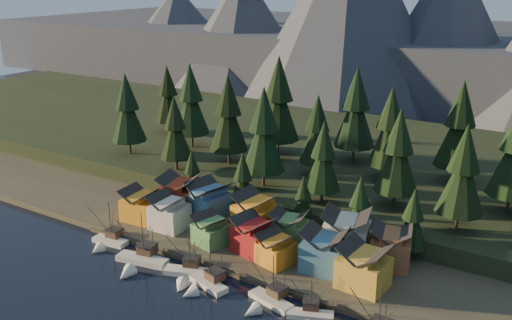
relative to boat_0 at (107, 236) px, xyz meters
The scene contains 43 objects.
ground 32.99m from the boat_0, 20.41° to the right, with size 500.00×500.00×0.00m, color black.
shore_strip 42.04m from the boat_0, 42.75° to the left, with size 400.00×50.00×1.50m, color #3A372A.
hillside 84.37m from the boat_0, 68.55° to the left, with size 420.00×100.00×6.00m, color black.
dock 31.31m from the boat_0, ahead, with size 80.00×4.00×1.00m, color #4D4337.
mountain_ridge 205.25m from the boat_0, 82.49° to the left, with size 560.00×190.00×90.00m.
boat_0 is the anchor object (origin of this frame).
boat_1 13.21m from the boat_0, 14.31° to the right, with size 12.38×13.13×12.69m.
boat_2 24.91m from the boat_0, ahead, with size 11.24×11.60×11.38m.
boat_3 30.69m from the boat_0, ahead, with size 9.63×10.20×11.50m.
boat_4 44.20m from the boat_0, ahead, with size 10.21×10.69×11.13m.
boat_5 53.31m from the boat_0, ahead, with size 9.13×9.57×10.28m.
house_front_0 12.91m from the boat_0, 94.04° to the left, with size 8.70×8.30×8.07m.
house_front_1 15.35m from the boat_0, 56.26° to the left, with size 8.34×8.03×8.38m.
house_front_2 24.55m from the boat_0, 26.96° to the left, with size 8.60×8.64×6.92m.
house_front_3 34.60m from the boat_0, 21.92° to the left, with size 9.36×9.06×8.20m.
house_front_4 40.28m from the boat_0, 15.83° to the left, with size 8.11×8.49×6.75m.
house_front_5 50.52m from the boat_0, 15.68° to the left, with size 9.42×8.73×9.05m.
house_front_6 59.18m from the boat_0, 11.45° to the left, with size 9.51×9.05×8.93m.
house_back_0 21.69m from the boat_0, 76.89° to the left, with size 11.07×10.80×10.07m.
house_back_1 25.47m from the boat_0, 57.04° to the left, with size 10.72×10.80×9.91m.
house_back_2 34.81m from the boat_0, 37.85° to the left, with size 10.14×9.46×9.85m.
house_back_3 41.97m from the boat_0, 28.65° to the left, with size 8.81×8.12×7.86m.
house_back_4 54.46m from the boat_0, 23.21° to the left, with size 11.51×11.23×10.46m.
house_back_5 63.77m from the boat_0, 20.70° to the left, with size 9.86×9.93×9.05m.
tree_hill_0 54.04m from the boat_0, 127.55° to the left, with size 10.84×10.84×25.24m.
tree_hill_1 62.51m from the boat_0, 108.72° to the left, with size 11.68×11.68×27.20m.
tree_hill_2 40.75m from the boat_0, 104.07° to the left, with size 9.32×9.32×21.71m.
tree_hill_3 51.88m from the boat_0, 89.00° to the left, with size 11.48×11.48×26.74m.
tree_hill_4 67.36m from the boat_0, 82.07° to the left, with size 13.23×13.23×30.81m.
tree_hill_5 46.67m from the boat_0, 63.93° to the left, with size 11.52×11.52×26.84m.
tree_hill_6 62.04m from the boat_0, 63.36° to the left, with size 9.83×9.83×22.89m.
tree_hill_7 54.04m from the boat_0, 44.74° to the left, with size 8.94×8.94×20.83m.
tree_hill_8 77.42m from the boat_0, 53.46° to the left, with size 11.11×11.11×25.89m.
tree_hill_9 70.57m from the boat_0, 39.47° to the left, with size 10.51×10.51×24.48m.
tree_hill_10 93.58m from the boat_0, 48.39° to the left, with size 11.97×11.97×27.88m.
tree_hill_11 80.69m from the boat_0, 29.23° to the left, with size 10.37×10.37×24.16m.
tree_hill_15 79.36m from the boat_0, 66.37° to the left, with size 12.24×12.24×28.51m.
tree_hill_16 77.98m from the boat_0, 119.18° to the left, with size 10.11×10.11×23.56m.
tree_shore_0 29.56m from the boat_0, 84.29° to the left, with size 6.27×6.27×14.60m.
tree_shore_1 35.19m from the boat_0, 56.54° to the left, with size 7.16×7.16×16.68m.
tree_shore_2 46.31m from the boat_0, 38.51° to the left, with size 5.93×5.93×13.81m.
tree_shore_3 58.01m from the boat_0, 29.78° to the left, with size 7.04×7.04×16.40m.
tree_shore_4 68.57m from the boat_0, 24.76° to the left, with size 6.87×6.87×16.00m.
Camera 1 is at (61.29, -71.07, 60.55)m, focal length 40.00 mm.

